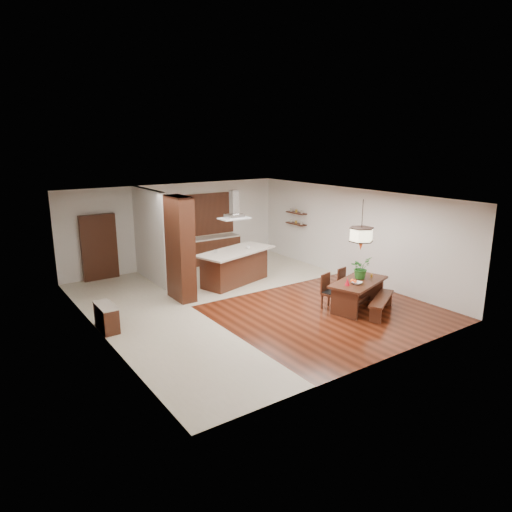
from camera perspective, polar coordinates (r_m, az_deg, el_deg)
room_shell at (r=12.18m, az=-1.16°, el=3.51°), size 9.00×9.04×2.92m
tile_hallway at (r=11.54m, az=-12.68°, el=-8.14°), size 2.50×9.00×0.01m
tile_kitchen at (r=15.37m, az=-2.40°, el=-2.12°), size 5.50×4.00×0.01m
soffit_band at (r=12.06m, az=-1.18°, el=7.35°), size 8.00×9.00×0.02m
partition_pier at (r=12.66m, az=-9.46°, el=0.90°), size 0.45×1.00×2.90m
partition_stub at (r=14.55m, az=-13.03°, el=2.45°), size 0.18×2.40×2.90m
hallway_console at (r=11.29m, az=-18.17°, el=-7.33°), size 0.37×0.88×0.63m
hallway_doorway at (r=15.26m, az=-19.02°, el=1.03°), size 1.10×0.20×2.10m
rear_counter at (r=16.55m, az=-6.30°, el=0.68°), size 2.60×0.62×0.95m
kitchen_window at (r=16.52m, az=-6.86°, el=5.15°), size 2.60×0.08×1.50m
shelf_lower at (r=16.63m, az=5.03°, el=4.04°), size 0.26×0.90×0.04m
shelf_upper at (r=16.57m, az=5.06°, el=5.40°), size 0.26×0.90×0.04m
dining_table at (r=12.33m, az=12.66°, el=-3.95°), size 2.01×1.43×0.76m
dining_bench at (r=12.20m, az=15.37°, el=-6.00°), size 1.51×1.03×0.43m
dining_chair_left at (r=12.19m, az=9.37°, el=-4.43°), size 0.50×0.50×0.93m
dining_chair_right at (r=12.98m, az=11.25°, el=-3.49°), size 0.46×0.46×0.88m
pendant_lantern at (r=11.92m, az=13.09°, el=3.79°), size 0.64×0.64×1.31m
foliage_plant at (r=12.43m, az=12.94°, el=-1.44°), size 0.58×0.52×0.58m
fruit_bowl at (r=11.98m, az=12.51°, el=-3.31°), size 0.32×0.32×0.06m
napkin_cone at (r=11.81m, az=11.36°, el=-3.15°), size 0.14×0.14×0.20m
gold_ornament at (r=12.68m, az=14.25°, el=-2.37°), size 0.06×0.06×0.09m
kitchen_island at (r=14.15m, az=-2.65°, el=-1.30°), size 2.78×1.81×1.06m
range_hood at (r=13.76m, az=-2.75°, el=6.43°), size 0.90×0.55×0.87m
island_cup at (r=14.14m, az=-1.00°, el=1.07°), size 0.16×0.16×0.10m
microwave at (r=16.06m, az=-8.75°, el=2.45°), size 0.61×0.52×0.29m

